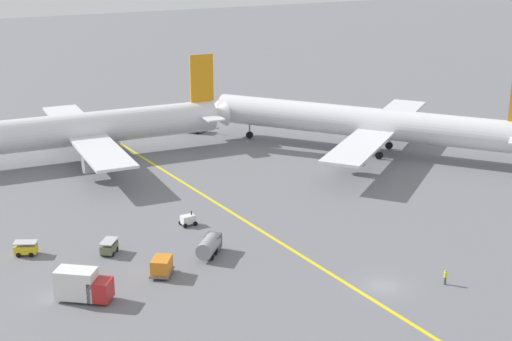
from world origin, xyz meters
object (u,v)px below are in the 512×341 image
Objects in this scene: gse_catering_truck_tall at (83,285)px; gse_gpu_cart_small at (188,220)px; pushback_tug at (190,125)px; ground_crew_wing_walker_right at (445,277)px; airliner_at_gate_left at (71,131)px; gse_baggage_cart_near_cluster at (109,247)px; airliner_being_pushed at (367,123)px; gse_container_dolly_flat at (162,266)px; gse_fuel_bowser_stubby at (210,245)px; gse_baggage_cart_trailing at (26,248)px.

gse_catering_truck_tall is 2.79× the size of gse_gpu_cart_small.
ground_crew_wing_walker_right is at bearing -91.25° from pushback_tug.
gse_catering_truck_tall is 3.53× the size of ground_crew_wing_walker_right.
pushback_tug is (25.17, 7.72, -3.83)m from airliner_at_gate_left.
pushback_tug is 49.24m from gse_gpu_cart_small.
ground_crew_wing_walker_right is at bearing -40.34° from gse_baggage_cart_near_cluster.
airliner_at_gate_left is 51.37m from airliner_being_pushed.
gse_container_dolly_flat is (3.41, -8.72, 0.31)m from gse_baggage_cart_near_cluster.
pushback_tug is 1.57× the size of gse_fuel_bowser_stubby.
gse_catering_truck_tall is 1.57× the size of gse_container_dolly_flat.
gse_baggage_cart_near_cluster is at bearing -123.04° from pushback_tug.
airliner_being_pushed is 13.32× the size of gse_container_dolly_flat.
pushback_tug is 59.22m from gse_fuel_bowser_stubby.
gse_baggage_cart_trailing is (-40.85, -44.61, -0.40)m from pushback_tug.
gse_baggage_cart_near_cluster is (-6.70, -41.28, -4.24)m from airliner_at_gate_left.
airliner_being_pushed is 67.81m from gse_catering_truck_tall.
airliner_at_gate_left is 33.56× the size of ground_crew_wing_walker_right.
airliner_at_gate_left is 18.43× the size of gse_baggage_cart_trailing.
gse_container_dolly_flat reaches higher than gse_baggage_cart_near_cluster.
airliner_being_pushed is at bearing 14.82° from gse_baggage_cart_trailing.
airliner_at_gate_left is 40.31m from gse_baggage_cart_trailing.
gse_gpu_cart_small is 0.56× the size of gse_container_dolly_flat.
airliner_being_pushed is 51.37m from gse_fuel_bowser_stubby.
gse_catering_truck_tall is 23.13m from gse_gpu_cart_small.
gse_gpu_cart_small reaches higher than gse_baggage_cart_trailing.
airliner_being_pushed is 6.74× the size of pushback_tug.
gse_baggage_cart_trailing is at bearing 153.96° from gse_baggage_cart_near_cluster.
gse_baggage_cart_near_cluster is 10.00m from gse_baggage_cart_trailing.
airliner_being_pushed is 58.74m from gse_container_dolly_flat.
airliner_at_gate_left is 7.55× the size of pushback_tug.
gse_catering_truck_tall reaches higher than ground_crew_wing_walker_right.
gse_container_dolly_flat reaches higher than gse_gpu_cart_small.
gse_baggage_cart_near_cluster is 0.51× the size of gse_catering_truck_tall.
pushback_tug is 2.45× the size of gse_baggage_cart_near_cluster.
airliner_being_pushed reaches higher than gse_catering_truck_tall.
ground_crew_wing_walker_right is at bearing -116.86° from airliner_being_pushed.
airliner_being_pushed is at bearing -51.78° from pushback_tug.
gse_baggage_cart_near_cluster and gse_baggage_cart_trailing have the same top height.
gse_baggage_cart_near_cluster is at bearing 149.35° from gse_fuel_bowser_stubby.
airliner_being_pushed is 65.20m from gse_baggage_cart_trailing.
airliner_being_pushed is at bearing 22.24° from gse_gpu_cart_small.
gse_baggage_cart_near_cluster is at bearing -99.21° from airliner_at_gate_left.
airliner_being_pushed is at bearing 27.64° from gse_catering_truck_tall.
ground_crew_wing_walker_right is at bearing -44.62° from gse_fuel_bowser_stubby.
gse_baggage_cart_near_cluster is at bearing 59.65° from gse_catering_truck_tall.
gse_baggage_cart_near_cluster is at bearing -26.04° from gse_baggage_cart_trailing.
pushback_tug is 58.45m from gse_baggage_cart_near_cluster.
gse_fuel_bowser_stubby is 10.29m from gse_gpu_cart_small.
airliner_being_pushed reaches higher than gse_gpu_cart_small.
gse_catering_truck_tall is at bearing -120.35° from gse_baggage_cart_near_cluster.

